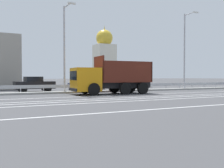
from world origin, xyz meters
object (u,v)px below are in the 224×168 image
(median_road_sign, at_px, (118,80))
(street_lamp_2, at_px, (185,48))
(dump_truck, at_px, (103,80))
(street_lamp_1, at_px, (65,45))
(parked_car_2, at_px, (34,84))
(parked_car_3, at_px, (88,84))
(church_tower, at_px, (104,58))
(parked_car_4, at_px, (127,83))

(median_road_sign, relative_size, street_lamp_2, 0.26)
(median_road_sign, height_order, street_lamp_2, street_lamp_2)
(dump_truck, relative_size, street_lamp_1, 0.91)
(street_lamp_2, bearing_deg, street_lamp_1, 179.99)
(dump_truck, height_order, street_lamp_1, street_lamp_1)
(median_road_sign, xyz_separation_m, parked_car_2, (-7.77, 4.00, -0.42))
(dump_truck, bearing_deg, parked_car_3, -8.15)
(dump_truck, distance_m, church_tower, 27.88)
(parked_car_2, relative_size, parked_car_4, 0.91)
(dump_truck, relative_size, parked_car_3, 1.66)
(street_lamp_2, height_order, parked_car_4, street_lamp_2)
(dump_truck, xyz_separation_m, street_lamp_2, (11.98, 2.63, 3.74))
(street_lamp_2, bearing_deg, parked_car_2, 165.80)
(parked_car_2, xyz_separation_m, parked_car_4, (11.65, 0.72, -0.10))
(parked_car_2, relative_size, church_tower, 0.36)
(median_road_sign, distance_m, parked_car_2, 8.75)
(median_road_sign, xyz_separation_m, street_lamp_1, (-5.73, -0.22, 3.35))
(parked_car_4, bearing_deg, parked_car_3, -82.66)
(parked_car_4, bearing_deg, dump_truck, -38.54)
(street_lamp_1, xyz_separation_m, parked_car_4, (9.61, 4.95, -3.87))
(parked_car_3, distance_m, church_tower, 20.99)
(dump_truck, distance_m, parked_car_3, 7.41)
(median_road_sign, bearing_deg, parked_car_4, 50.61)
(church_tower, bearing_deg, parked_car_2, -132.64)
(dump_truck, relative_size, parked_car_4, 1.64)
(parked_car_3, bearing_deg, dump_truck, -10.67)
(median_road_sign, relative_size, street_lamp_1, 0.29)
(church_tower, bearing_deg, dump_truck, -115.54)
(median_road_sign, bearing_deg, street_lamp_2, -1.46)
(dump_truck, distance_m, parked_car_2, 8.33)
(parked_car_4, xyz_separation_m, church_tower, (4.97, 17.32, 4.49))
(dump_truck, bearing_deg, street_lamp_2, -74.40)
(median_road_sign, bearing_deg, parked_car_2, 152.76)
(street_lamp_1, height_order, parked_car_4, street_lamp_1)
(median_road_sign, bearing_deg, church_tower, 68.12)
(parked_car_4, distance_m, church_tower, 18.57)
(dump_truck, bearing_deg, parked_car_2, 37.79)
(dump_truck, xyz_separation_m, church_tower, (11.90, 24.90, 3.95))
(parked_car_2, bearing_deg, dump_truck, 30.44)
(street_lamp_1, distance_m, street_lamp_2, 14.67)
(median_road_sign, xyz_separation_m, parked_car_3, (-1.59, 4.39, -0.52))
(street_lamp_1, height_order, church_tower, church_tower)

